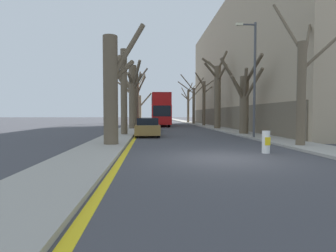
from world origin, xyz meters
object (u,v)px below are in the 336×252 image
(lamp_post, at_px, (253,74))
(traffic_bollard, at_px, (266,142))
(street_tree_left_0, at_px, (112,87))
(street_tree_right_4, at_px, (194,102))
(parked_car_1, at_px, (148,125))
(street_tree_left_5, at_px, (139,106))
(street_tree_right_5, at_px, (189,104))
(street_tree_left_1, at_px, (123,90))
(double_decker_bus, at_px, (160,108))
(street_tree_right_3, at_px, (204,100))
(street_tree_left_4, at_px, (137,100))
(parked_car_0, at_px, (148,128))
(street_tree_left_2, at_px, (133,95))
(street_tree_right_1, at_px, (244,99))
(street_tree_right_0, at_px, (302,84))
(street_tree_left_3, at_px, (136,97))
(street_tree_right_2, at_px, (217,92))

(lamp_post, distance_m, traffic_bollard, 7.90)
(street_tree_left_0, xyz_separation_m, lamp_post, (8.95, 3.55, 1.31))
(street_tree_right_4, xyz_separation_m, parked_car_1, (-7.54, -18.18, -3.14))
(street_tree_left_5, relative_size, lamp_post, 0.97)
(street_tree_left_5, bearing_deg, parked_car_1, -85.89)
(street_tree_right_5, height_order, parked_car_1, street_tree_right_5)
(street_tree_left_1, bearing_deg, double_decker_bus, 78.64)
(street_tree_right_3, distance_m, double_decker_bus, 6.59)
(street_tree_left_4, height_order, traffic_bollard, street_tree_left_4)
(parked_car_0, bearing_deg, street_tree_left_2, 100.49)
(street_tree_left_5, xyz_separation_m, parked_car_0, (1.93, -32.57, -2.61))
(street_tree_left_0, xyz_separation_m, street_tree_right_1, (9.50, 6.71, -0.17))
(street_tree_right_0, bearing_deg, parked_car_1, 121.33)
(street_tree_left_3, bearing_deg, lamp_post, -66.13)
(street_tree_left_2, relative_size, street_tree_right_2, 0.84)
(street_tree_left_1, height_order, lamp_post, lamp_post)
(street_tree_left_4, bearing_deg, street_tree_left_5, 90.09)
(street_tree_right_1, distance_m, street_tree_right_3, 16.38)
(street_tree_left_2, xyz_separation_m, double_decker_bus, (3.44, 9.33, -1.32))
(street_tree_left_2, height_order, street_tree_right_1, street_tree_left_2)
(traffic_bollard, bearing_deg, street_tree_left_4, 101.77)
(parked_car_1, bearing_deg, street_tree_right_1, -33.69)
(traffic_bollard, bearing_deg, street_tree_right_1, 75.12)
(street_tree_left_2, xyz_separation_m, traffic_bollard, (6.87, -18.62, -3.39))
(street_tree_right_3, height_order, parked_car_0, street_tree_right_3)
(street_tree_left_0, height_order, lamp_post, lamp_post)
(street_tree_left_2, distance_m, street_tree_left_5, 23.18)
(street_tree_left_2, height_order, street_tree_left_5, street_tree_left_5)
(parked_car_1, xyz_separation_m, traffic_bollard, (5.13, -14.88, -0.16))
(street_tree_right_1, relative_size, double_decker_bus, 0.53)
(lamp_post, bearing_deg, parked_car_1, 130.78)
(street_tree_left_0, relative_size, street_tree_right_0, 0.81)
(street_tree_right_3, bearing_deg, street_tree_right_2, -91.76)
(street_tree_right_2, xyz_separation_m, parked_car_0, (-7.66, -8.79, -3.45))
(street_tree_right_5, bearing_deg, street_tree_left_2, -113.17)
(street_tree_left_2, relative_size, street_tree_left_3, 0.89)
(street_tree_left_4, xyz_separation_m, traffic_bollard, (7.05, -33.84, -3.66))
(street_tree_right_3, bearing_deg, street_tree_right_1, -90.69)
(street_tree_right_0, relative_size, street_tree_right_3, 1.05)
(street_tree_right_2, bearing_deg, street_tree_right_3, 88.24)
(street_tree_left_1, height_order, street_tree_left_5, street_tree_left_5)
(street_tree_right_2, xyz_separation_m, street_tree_right_4, (-0.13, 15.05, -0.32))
(street_tree_left_2, xyz_separation_m, street_tree_right_4, (9.28, 14.44, -0.08))
(street_tree_right_4, bearing_deg, double_decker_bus, -138.83)
(street_tree_right_0, relative_size, parked_car_0, 1.99)
(street_tree_right_0, distance_m, parked_car_1, 15.31)
(street_tree_left_3, bearing_deg, street_tree_right_5, 56.12)
(street_tree_left_1, xyz_separation_m, street_tree_left_5, (-0.02, 31.82, -0.32))
(street_tree_right_2, bearing_deg, street_tree_right_0, -89.33)
(street_tree_left_4, xyz_separation_m, parked_car_0, (1.92, -24.62, -3.48))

